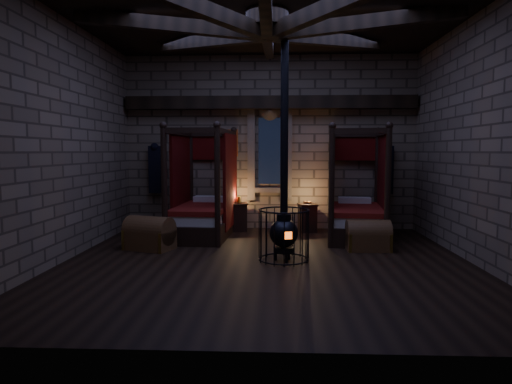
{
  "coord_description": "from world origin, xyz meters",
  "views": [
    {
      "loc": [
        0.16,
        -7.67,
        1.9
      ],
      "look_at": [
        -0.21,
        0.6,
        1.16
      ],
      "focal_mm": 32.0,
      "sensor_mm": 36.0,
      "label": 1
    }
  ],
  "objects_px": {
    "bed_right": "(356,212)",
    "trunk_right": "(368,236)",
    "stove": "(284,228)",
    "bed_left": "(204,210)",
    "trunk_left": "(149,234)"
  },
  "relations": [
    {
      "from": "bed_right",
      "to": "trunk_right",
      "type": "bearing_deg",
      "value": -82.13
    },
    {
      "from": "bed_right",
      "to": "stove",
      "type": "distance_m",
      "value": 2.74
    },
    {
      "from": "trunk_right",
      "to": "stove",
      "type": "distance_m",
      "value": 1.9
    },
    {
      "from": "bed_left",
      "to": "bed_right",
      "type": "bearing_deg",
      "value": 2.29
    },
    {
      "from": "trunk_right",
      "to": "stove",
      "type": "xyz_separation_m",
      "value": [
        -1.63,
        -0.93,
        0.31
      ]
    },
    {
      "from": "bed_right",
      "to": "stove",
      "type": "xyz_separation_m",
      "value": [
        -1.61,
        -2.21,
        -0.0
      ]
    },
    {
      "from": "stove",
      "to": "trunk_left",
      "type": "bearing_deg",
      "value": 144.43
    },
    {
      "from": "trunk_right",
      "to": "bed_right",
      "type": "bearing_deg",
      "value": 89.55
    },
    {
      "from": "trunk_right",
      "to": "stove",
      "type": "bearing_deg",
      "value": -151.71
    },
    {
      "from": "trunk_left",
      "to": "stove",
      "type": "xyz_separation_m",
      "value": [
        2.59,
        -0.83,
        0.28
      ]
    },
    {
      "from": "bed_left",
      "to": "bed_right",
      "type": "height_order",
      "value": "bed_left"
    },
    {
      "from": "trunk_left",
      "to": "stove",
      "type": "distance_m",
      "value": 2.73
    },
    {
      "from": "bed_left",
      "to": "trunk_left",
      "type": "distance_m",
      "value": 1.7
    },
    {
      "from": "bed_right",
      "to": "trunk_left",
      "type": "xyz_separation_m",
      "value": [
        -4.2,
        -1.38,
        -0.29
      ]
    },
    {
      "from": "trunk_left",
      "to": "stove",
      "type": "height_order",
      "value": "stove"
    }
  ]
}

